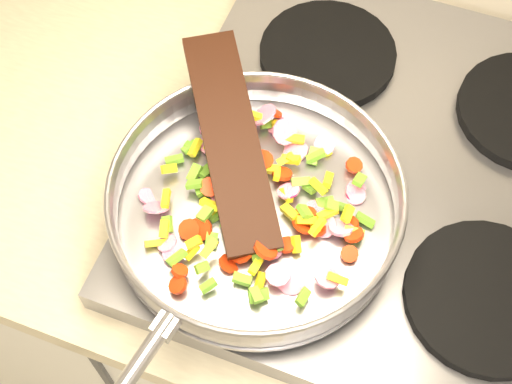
% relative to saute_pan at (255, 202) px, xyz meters
% --- Properties ---
extents(cooktop, '(0.60, 0.60, 0.04)m').
position_rel_saute_pan_xyz_m(cooktop, '(0.14, 0.14, -0.07)').
color(cooktop, '#939399').
rests_on(cooktop, counter_top).
extents(grate_fl, '(0.19, 0.19, 0.02)m').
position_rel_saute_pan_xyz_m(grate_fl, '(0.00, -0.00, -0.04)').
color(grate_fl, black).
rests_on(grate_fl, cooktop).
extents(grate_fr, '(0.19, 0.19, 0.02)m').
position_rel_saute_pan_xyz_m(grate_fr, '(0.28, -0.00, -0.04)').
color(grate_fr, black).
rests_on(grate_fr, cooktop).
extents(grate_bl, '(0.19, 0.19, 0.02)m').
position_rel_saute_pan_xyz_m(grate_bl, '(0.00, 0.28, -0.04)').
color(grate_bl, black).
rests_on(grate_bl, cooktop).
extents(saute_pan, '(0.38, 0.55, 0.06)m').
position_rel_saute_pan_xyz_m(saute_pan, '(0.00, 0.00, 0.00)').
color(saute_pan, '#9E9EA5').
rests_on(saute_pan, grate_fl).
extents(vegetable_heap, '(0.28, 0.28, 0.05)m').
position_rel_saute_pan_xyz_m(vegetable_heap, '(0.00, 0.01, -0.01)').
color(vegetable_heap, '#E01566').
rests_on(vegetable_heap, saute_pan).
extents(wooden_spatula, '(0.21, 0.27, 0.07)m').
position_rel_saute_pan_xyz_m(wooden_spatula, '(-0.05, 0.06, 0.02)').
color(wooden_spatula, black).
rests_on(wooden_spatula, saute_pan).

